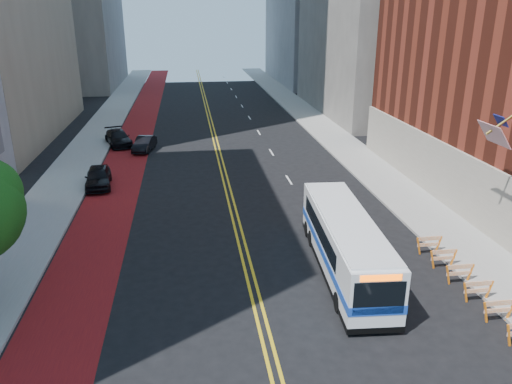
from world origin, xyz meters
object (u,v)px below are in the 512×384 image
at_px(transit_bus, 345,242).
at_px(car_b, 144,144).
at_px(car_c, 118,138).
at_px(car_a, 98,177).

distance_m(transit_bus, car_b, 26.92).
bearing_deg(transit_bus, car_c, 121.06).
bearing_deg(car_c, car_a, -107.49).
relative_size(transit_bus, car_a, 2.47).
distance_m(transit_bus, car_a, 20.23).
xyz_separation_m(transit_bus, car_a, (-13.92, 14.66, -0.78)).
bearing_deg(car_b, car_a, -93.52).
relative_size(car_b, car_c, 0.82).
bearing_deg(car_c, car_b, -60.62).
bearing_deg(car_b, transit_bus, -53.66).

